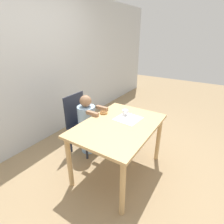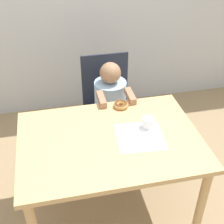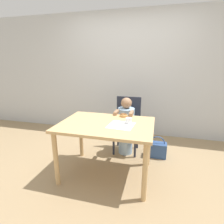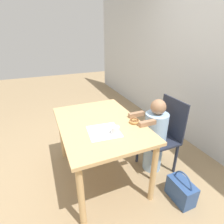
{
  "view_description": "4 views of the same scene",
  "coord_description": "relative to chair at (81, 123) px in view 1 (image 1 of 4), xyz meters",
  "views": [
    {
      "loc": [
        -1.69,
        -0.97,
        1.8
      ],
      "look_at": [
        0.04,
        0.13,
        0.87
      ],
      "focal_mm": 28.0,
      "sensor_mm": 36.0,
      "label": 1
    },
    {
      "loc": [
        -0.33,
        -1.56,
        2.09
      ],
      "look_at": [
        0.04,
        0.13,
        0.87
      ],
      "focal_mm": 50.0,
      "sensor_mm": 36.0,
      "label": 2
    },
    {
      "loc": [
        0.61,
        -2.05,
        1.52
      ],
      "look_at": [
        0.04,
        0.13,
        0.87
      ],
      "focal_mm": 28.0,
      "sensor_mm": 36.0,
      "label": 3
    },
    {
      "loc": [
        1.62,
        -0.54,
        1.66
      ],
      "look_at": [
        0.04,
        0.13,
        0.87
      ],
      "focal_mm": 28.0,
      "sensor_mm": 36.0,
      "label": 4
    }
  ],
  "objects": [
    {
      "name": "donut",
      "position": [
        0.02,
        -0.44,
        0.29
      ],
      "size": [
        0.11,
        0.11,
        0.04
      ],
      "color": "tan",
      "rests_on": "dining_table"
    },
    {
      "name": "child_figure",
      "position": [
        0.0,
        -0.13,
        -0.0
      ],
      "size": [
        0.28,
        0.45,
        0.97
      ],
      "color": "#99BCE0",
      "rests_on": "ground_plane"
    },
    {
      "name": "chair",
      "position": [
        0.0,
        0.0,
        0.0
      ],
      "size": [
        0.43,
        0.4,
        0.94
      ],
      "color": "#232838",
      "rests_on": "ground_plane"
    },
    {
      "name": "ground_plane",
      "position": [
        -0.15,
        -0.78,
        -0.48
      ],
      "size": [
        12.0,
        12.0,
        0.0
      ],
      "primitive_type": "plane",
      "color": "#997F5B"
    },
    {
      "name": "handbag",
      "position": [
        0.53,
        -0.12,
        -0.35
      ],
      "size": [
        0.3,
        0.17,
        0.36
      ],
      "color": "#2D4C84",
      "rests_on": "ground_plane"
    },
    {
      "name": "napkin",
      "position": [
        0.06,
        -0.81,
        0.27
      ],
      "size": [
        0.34,
        0.34,
        0.0
      ],
      "color": "white",
      "rests_on": "dining_table"
    },
    {
      "name": "cup",
      "position": [
        0.14,
        -0.72,
        0.31
      ],
      "size": [
        0.08,
        0.08,
        0.08
      ],
      "color": "white",
      "rests_on": "dining_table"
    },
    {
      "name": "wall_back",
      "position": [
        -0.15,
        0.82,
        0.77
      ],
      "size": [
        8.0,
        0.05,
        2.5
      ],
      "color": "silver",
      "rests_on": "ground_plane"
    },
    {
      "name": "dining_table",
      "position": [
        -0.15,
        -0.78,
        0.17
      ],
      "size": [
        1.21,
        0.86,
        0.75
      ],
      "color": "tan",
      "rests_on": "ground_plane"
    }
  ]
}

